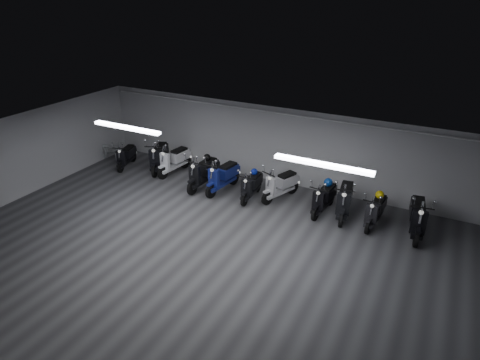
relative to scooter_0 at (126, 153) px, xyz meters
The scene contains 24 objects.
floor 6.61m from the scooter_0, 31.93° to the right, with size 14.00×10.00×0.01m, color #3D3D3F.
ceiling 6.93m from the scooter_0, 31.93° to the right, with size 14.00×10.00×0.01m, color gray.
back_wall 5.84m from the scooter_0, 15.29° to the left, with size 14.00×0.01×2.80m, color #AEAEB1.
front_wall 10.19m from the scooter_0, 56.66° to the right, with size 14.00×0.01×2.80m, color #AEAEB1.
left_wall 3.84m from the scooter_0, 112.24° to the right, with size 0.01×10.00×2.80m, color #AEAEB1.
fluor_strip_left 4.16m from the scooter_0, 43.83° to the right, with size 2.40×0.18×0.08m, color white.
fluor_strip_right 9.18m from the scooter_0, 16.11° to the right, with size 2.40×0.18×0.08m, color white.
conduit 6.10m from the scooter_0, 14.47° to the left, with size 0.05×0.05×13.60m, color white.
scooter_0 is the anchor object (origin of this frame).
scooter_1 1.39m from the scooter_0, 15.42° to the left, with size 0.67×2.01×1.50m, color black, non-canonical shape.
scooter_2 2.08m from the scooter_0, 10.60° to the left, with size 0.64×1.92×1.43m, color white, non-canonical shape.
scooter_3 3.69m from the scooter_0, ahead, with size 0.67×2.01×1.50m, color black, non-canonical shape.
scooter_4 4.44m from the scooter_0, ahead, with size 0.65×1.96×1.46m, color navy, non-canonical shape.
scooter_5 5.58m from the scooter_0, ahead, with size 0.56×1.69×1.26m, color black, non-canonical shape.
scooter_6 6.47m from the scooter_0, ahead, with size 0.61×1.84×1.37m, color silver, non-canonical shape.
scooter_7 8.03m from the scooter_0, ahead, with size 0.59×1.78×1.32m, color black, non-canonical shape.
scooter_8 8.67m from the scooter_0, ahead, with size 0.67×2.00×1.49m, color black, non-canonical shape.
scooter_9 9.62m from the scooter_0, ahead, with size 0.57×1.72×1.28m, color black, non-canonical shape.
bicycle 0.93m from the scooter_0, behind, with size 0.62×1.77×1.14m, color silver.
scooter_10 10.77m from the scooter_0, ahead, with size 0.67×2.01×1.50m, color black, non-canonical shape.
helmet_0 9.65m from the scooter_0, ahead, with size 0.25×0.25×0.25m, color yellow.
helmet_1 3.73m from the scooter_0, ahead, with size 0.25×0.25×0.25m, color black.
helmet_2 8.07m from the scooter_0, ahead, with size 0.28×0.28×0.28m, color navy.
helmet_3 5.58m from the scooter_0, ahead, with size 0.23×0.23×0.23m, color #0D1D91.
Camera 1 is at (5.39, -7.78, 6.54)m, focal length 30.71 mm.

